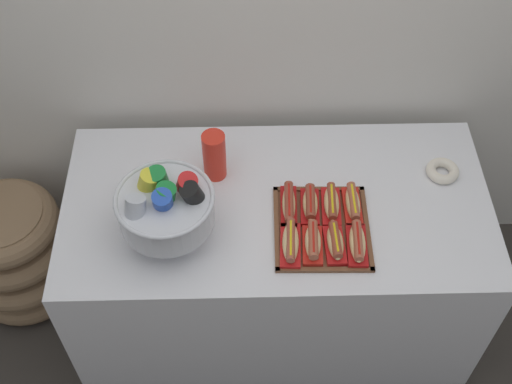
# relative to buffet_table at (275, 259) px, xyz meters

# --- Properties ---
(ground_plane) EXTENTS (10.00, 10.00, 0.00)m
(ground_plane) POSITION_rel_buffet_table_xyz_m (0.00, 0.00, -0.41)
(ground_plane) COLOR #38332D
(buffet_table) EXTENTS (1.55, 0.77, 0.78)m
(buffet_table) POSITION_rel_buffet_table_xyz_m (0.00, 0.00, 0.00)
(buffet_table) COLOR silver
(buffet_table) RESTS_ON ground_plane
(floor_vase) EXTENTS (0.51, 0.51, 1.10)m
(floor_vase) POSITION_rel_buffet_table_xyz_m (-1.10, 0.16, -0.15)
(floor_vase) COLOR #896B4C
(floor_vase) RESTS_ON ground_plane
(serving_tray) EXTENTS (0.34, 0.37, 0.01)m
(serving_tray) POSITION_rel_buffet_table_xyz_m (0.15, -0.12, 0.37)
(serving_tray) COLOR brown
(serving_tray) RESTS_ON buffet_table
(hot_dog_0) EXTENTS (0.08, 0.18, 0.06)m
(hot_dog_0) POSITION_rel_buffet_table_xyz_m (0.04, -0.20, 0.40)
(hot_dog_0) COLOR red
(hot_dog_0) RESTS_ON serving_tray
(hot_dog_1) EXTENTS (0.08, 0.16, 0.06)m
(hot_dog_1) POSITION_rel_buffet_table_xyz_m (0.11, -0.20, 0.41)
(hot_dog_1) COLOR red
(hot_dog_1) RESTS_ON serving_tray
(hot_dog_2) EXTENTS (0.07, 0.16, 0.06)m
(hot_dog_2) POSITION_rel_buffet_table_xyz_m (0.19, -0.20, 0.40)
(hot_dog_2) COLOR red
(hot_dog_2) RESTS_ON serving_tray
(hot_dog_3) EXTENTS (0.08, 0.18, 0.06)m
(hot_dog_3) POSITION_rel_buffet_table_xyz_m (0.26, -0.20, 0.40)
(hot_dog_3) COLOR #B21414
(hot_dog_3) RESTS_ON serving_tray
(hot_dog_4) EXTENTS (0.06, 0.18, 0.06)m
(hot_dog_4) POSITION_rel_buffet_table_xyz_m (0.04, -0.04, 0.40)
(hot_dog_4) COLOR #B21414
(hot_dog_4) RESTS_ON serving_tray
(hot_dog_5) EXTENTS (0.07, 0.16, 0.06)m
(hot_dog_5) POSITION_rel_buffet_table_xyz_m (0.11, -0.04, 0.40)
(hot_dog_5) COLOR #B21414
(hot_dog_5) RESTS_ON serving_tray
(hot_dog_6) EXTENTS (0.07, 0.17, 0.06)m
(hot_dog_6) POSITION_rel_buffet_table_xyz_m (0.19, -0.04, 0.40)
(hot_dog_6) COLOR red
(hot_dog_6) RESTS_ON serving_tray
(hot_dog_7) EXTENTS (0.06, 0.17, 0.06)m
(hot_dog_7) POSITION_rel_buffet_table_xyz_m (0.26, -0.04, 0.40)
(hot_dog_7) COLOR red
(hot_dog_7) RESTS_ON serving_tray
(punch_bowl) EXTENTS (0.33, 0.33, 0.26)m
(punch_bowl) POSITION_rel_buffet_table_xyz_m (-0.38, -0.13, 0.52)
(punch_bowl) COLOR silver
(punch_bowl) RESTS_ON buffet_table
(cup_stack) EXTENTS (0.08, 0.08, 0.20)m
(cup_stack) POSITION_rel_buffet_table_xyz_m (-0.22, 0.14, 0.47)
(cup_stack) COLOR red
(cup_stack) RESTS_ON buffet_table
(donut) EXTENTS (0.12, 0.12, 0.04)m
(donut) POSITION_rel_buffet_table_xyz_m (0.62, 0.12, 0.39)
(donut) COLOR silver
(donut) RESTS_ON buffet_table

